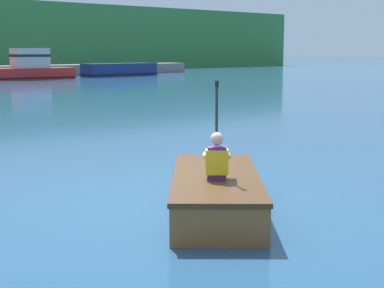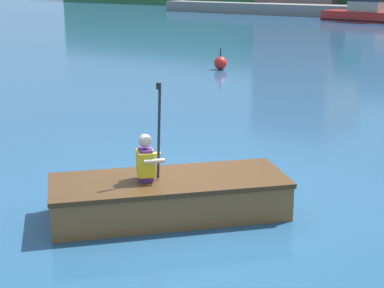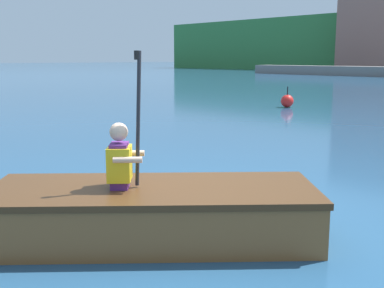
{
  "view_description": "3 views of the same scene",
  "coord_description": "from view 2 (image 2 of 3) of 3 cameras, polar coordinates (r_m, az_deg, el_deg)",
  "views": [
    {
      "loc": [
        -5.02,
        -6.39,
        2.16
      ],
      "look_at": [
        0.19,
        -0.19,
        0.86
      ],
      "focal_mm": 55.0,
      "sensor_mm": 36.0,
      "label": 1
    },
    {
      "loc": [
        4.73,
        -6.29,
        3.01
      ],
      "look_at": [
        0.19,
        -0.19,
        0.86
      ],
      "focal_mm": 55.0,
      "sensor_mm": 36.0,
      "label": 2
    },
    {
      "loc": [
        3.65,
        -3.35,
        1.71
      ],
      "look_at": [
        0.19,
        -0.19,
        0.86
      ],
      "focal_mm": 45.0,
      "sensor_mm": 36.0,
      "label": 3
    }
  ],
  "objects": [
    {
      "name": "ground_plane",
      "position": [
        8.42,
        -0.25,
        -5.15
      ],
      "size": [
        300.0,
        300.0,
        0.0
      ],
      "primitive_type": "plane",
      "color": "navy"
    },
    {
      "name": "moored_boat_dock_center_far",
      "position": [
        44.42,
        16.45,
        12.23
      ],
      "size": [
        6.05,
        2.84,
        2.0
      ],
      "color": "red",
      "rests_on": "ground"
    },
    {
      "name": "rowboat_foreground",
      "position": [
        7.72,
        -1.87,
        -4.9
      ],
      "size": [
        2.87,
        3.07,
        0.51
      ],
      "color": "brown",
      "rests_on": "ground"
    },
    {
      "name": "person_paddler",
      "position": [
        7.5,
        -4.46,
        -1.5
      ],
      "size": [
        0.46,
        0.46,
        1.26
      ],
      "color": "#592672",
      "rests_on": "rowboat_foreground"
    },
    {
      "name": "channel_buoy",
      "position": [
        20.21,
        2.77,
        7.85
      ],
      "size": [
        0.44,
        0.44,
        0.72
      ],
      "color": "red",
      "rests_on": "ground"
    }
  ]
}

